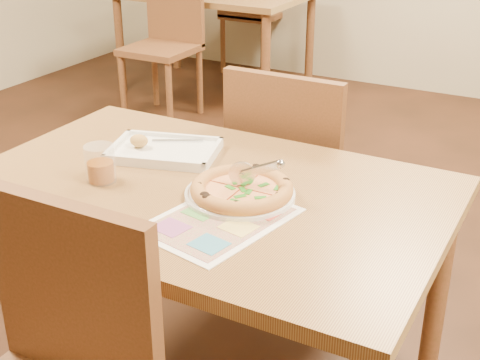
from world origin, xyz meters
The scene contains 11 objects.
dining_table centered at (0.00, 0.00, 0.63)m, with size 1.30×0.85×0.72m.
chair_far centered at (0.00, 0.60, 0.57)m, with size 0.42×0.42×0.47m.
bg_table centered at (-1.60, 2.80, 0.63)m, with size 1.30×0.85×0.72m.
bg_chair_near centered at (-1.60, 2.20, 0.57)m, with size 0.42×0.42×0.47m.
bg_chair_far centered at (-1.60, 3.30, 0.57)m, with size 0.42×0.42×0.47m.
plate centered at (0.12, -0.01, 0.73)m, with size 0.29×0.29×0.02m, color white.
pizza centered at (0.13, -0.01, 0.75)m, with size 0.27×0.27×0.04m.
pizza_cutter centered at (0.16, 0.01, 0.80)m, with size 0.13×0.05×0.08m.
appetizer_tray centered at (-0.22, 0.14, 0.73)m, with size 0.36×0.29×0.06m.
glass_tumbler centered at (-0.26, -0.10, 0.76)m, with size 0.08×0.08×0.10m.
menu centered at (0.14, -0.14, 0.72)m, with size 0.26×0.36×0.01m, color white.
Camera 1 is at (0.86, -1.37, 1.49)m, focal length 50.00 mm.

